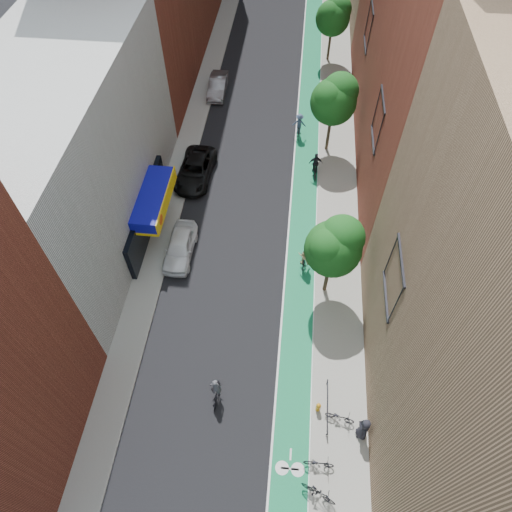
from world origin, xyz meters
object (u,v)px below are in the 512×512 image
(parked_car_white, at_px, (180,247))
(cyclist_lane_mid, at_px, (315,167))
(parked_car_silver, at_px, (218,86))
(cyclist_lead, at_px, (216,392))
(cyclist_lane_far, at_px, (299,127))
(fire_hydrant, at_px, (318,407))
(parked_car_black, at_px, (195,170))
(pedestrian, at_px, (364,428))
(cyclist_lane_near, at_px, (304,258))

(parked_car_white, xyz_separation_m, cyclist_lane_mid, (8.94, 8.79, 0.08))
(parked_car_white, bearing_deg, parked_car_silver, 91.77)
(parked_car_silver, relative_size, cyclist_lead, 2.16)
(cyclist_lead, bearing_deg, parked_car_silver, -81.98)
(cyclist_lane_mid, distance_m, cyclist_lane_far, 5.06)
(parked_car_white, distance_m, cyclist_lane_far, 15.53)
(cyclist_lead, height_order, cyclist_lane_far, cyclist_lane_far)
(fire_hydrant, bearing_deg, cyclist_lane_far, 95.14)
(parked_car_black, relative_size, cyclist_lead, 2.64)
(parked_car_white, relative_size, cyclist_lane_mid, 2.11)
(cyclist_lead, relative_size, cyclist_lane_far, 0.98)
(pedestrian, bearing_deg, cyclist_lane_mid, -173.24)
(cyclist_lane_near, bearing_deg, cyclist_lane_mid, -90.42)
(pedestrian, bearing_deg, parked_car_black, -148.34)
(cyclist_lead, xyz_separation_m, cyclist_lane_near, (4.43, 9.49, 0.22))
(parked_car_black, relative_size, parked_car_silver, 1.22)
(parked_car_black, height_order, pedestrian, pedestrian)
(parked_car_silver, bearing_deg, pedestrian, -68.74)
(parked_car_white, xyz_separation_m, cyclist_lead, (3.98, -9.71, -0.07))
(parked_car_black, relative_size, cyclist_lane_near, 2.57)
(parked_car_black, xyz_separation_m, cyclist_lane_near, (8.77, -7.86, 0.15))
(parked_car_silver, bearing_deg, cyclist_lane_far, -36.49)
(parked_car_black, relative_size, cyclist_lane_mid, 2.55)
(pedestrian, bearing_deg, parked_car_silver, -159.61)
(parked_car_black, xyz_separation_m, cyclist_lead, (4.34, -17.35, -0.06))
(cyclist_lane_mid, bearing_deg, parked_car_white, 40.17)
(parked_car_black, distance_m, cyclist_lane_far, 9.83)
(parked_car_silver, distance_m, fire_hydrant, 30.80)
(cyclist_lead, distance_m, cyclist_lane_mid, 19.15)
(cyclist_lane_far, bearing_deg, cyclist_lane_near, 95.43)
(cyclist_lane_near, xyz_separation_m, cyclist_lane_far, (-0.97, 13.85, 0.03))
(cyclist_lane_mid, relative_size, cyclist_lane_far, 1.01)
(parked_car_white, distance_m, parked_car_silver, 19.25)
(parked_car_white, bearing_deg, cyclist_lane_mid, 45.21)
(cyclist_lane_near, relative_size, fire_hydrant, 2.82)
(cyclist_lead, distance_m, cyclist_lane_near, 10.47)
(parked_car_white, xyz_separation_m, cyclist_lane_near, (8.41, -0.22, 0.14))
(cyclist_lead, bearing_deg, cyclist_lane_far, -98.94)
(fire_hydrant, bearing_deg, cyclist_lead, 177.89)
(cyclist_lead, relative_size, fire_hydrant, 2.74)
(cyclist_lane_near, height_order, fire_hydrant, cyclist_lane_near)
(parked_car_silver, distance_m, cyclist_lane_mid, 13.99)
(parked_car_silver, xyz_separation_m, cyclist_lane_near, (8.77, -19.47, 0.18))
(parked_car_black, height_order, cyclist_lane_near, cyclist_lane_near)
(parked_car_black, distance_m, fire_hydrant, 20.16)
(cyclist_lead, relative_size, cyclist_lane_near, 0.97)
(parked_car_silver, distance_m, cyclist_lane_near, 21.35)
(parked_car_black, height_order, cyclist_lane_mid, cyclist_lane_mid)
(cyclist_lane_near, height_order, pedestrian, cyclist_lane_near)
(cyclist_lane_far, relative_size, fire_hydrant, 2.81)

